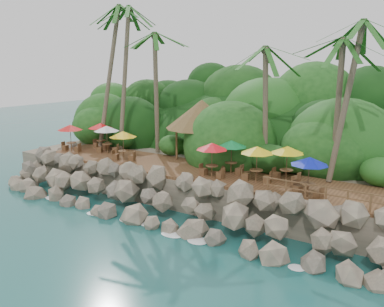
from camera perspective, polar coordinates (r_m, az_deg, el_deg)
The scene contains 12 objects.
ground at distance 24.89m, azimuth -7.71°, elevation -10.21°, with size 140.00×140.00×0.00m, color #19514F.
land_base at distance 37.52m, azimuth 8.40°, elevation -0.72°, with size 32.00×25.20×2.10m, color gray.
jungle_hill at distance 44.51m, azimuth 12.44°, elevation -0.17°, with size 44.80×28.00×15.40m, color #143811.
seawall at distance 25.92m, azimuth -4.88°, elevation -6.48°, with size 29.00×4.00×2.30m, color gray, non-canonical shape.
terrace at distance 28.72m, azimuth -0.00°, elevation -2.34°, with size 26.00×5.00×0.20m, color brown.
jungle_foliage at distance 36.89m, azimuth 7.69°, elevation -2.61°, with size 44.00×16.00×12.00m, color #143811, non-canonical shape.
foam_line at distance 25.09m, azimuth -7.26°, elevation -9.93°, with size 25.20×0.80×0.06m.
palms at distance 30.27m, azimuth 2.55°, elevation 17.82°, with size 25.61×6.59×13.40m.
palapa at distance 31.22m, azimuth 1.38°, elevation 5.58°, with size 5.58×5.58×4.60m.
dining_clusters at distance 28.86m, azimuth -1.80°, elevation 1.78°, with size 22.70×5.30×2.28m.
railing at distance 22.52m, azimuth 18.41°, elevation -5.35°, with size 7.20×0.10×1.00m.
waiter at distance 29.09m, azimuth 0.80°, elevation -0.08°, with size 0.67×0.44×1.84m, color silver.
Camera 1 is at (15.21, -17.22, 9.59)m, focal length 37.78 mm.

